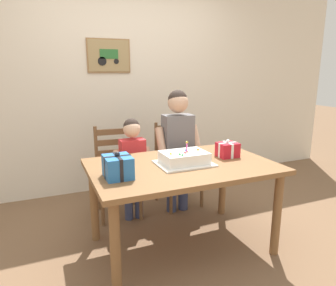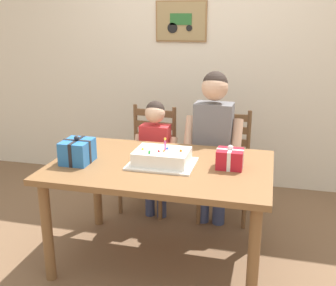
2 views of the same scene
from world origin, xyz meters
The scene contains 10 objects.
ground_plane centered at (0.00, 0.00, 0.00)m, with size 20.00×20.00×0.00m, color brown.
back_wall centered at (0.00, 1.62, 1.30)m, with size 6.40×0.11×2.60m.
dining_table centered at (0.00, 0.00, 0.65)m, with size 1.48×0.96×0.74m.
birthday_cake centered at (0.01, -0.01, 0.79)m, with size 0.44×0.34×0.19m.
gift_box_red_large centered at (0.46, 0.04, 0.81)m, with size 0.18×0.15×0.16m.
gift_box_beside_cake centered at (-0.56, -0.11, 0.82)m, with size 0.19×0.22×0.19m.
chair_left centered at (-0.34, 0.84, 0.47)m, with size 0.45×0.45×0.92m.
chair_right centered at (0.34, 0.84, 0.47)m, with size 0.44×0.44×0.92m.
child_older centered at (0.26, 0.65, 0.79)m, with size 0.47×0.27×1.29m.
child_younger centered at (-0.23, 0.65, 0.63)m, with size 0.37×0.21×1.03m.
Camera 1 is at (-1.04, -2.16, 1.49)m, focal length 32.97 mm.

